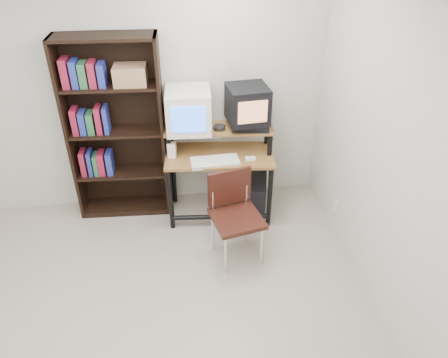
{
  "coord_description": "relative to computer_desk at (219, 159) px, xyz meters",
  "views": [
    {
      "loc": [
        0.39,
        -2.17,
        2.92
      ],
      "look_at": [
        0.85,
        1.1,
        0.76
      ],
      "focal_mm": 35.0,
      "sensor_mm": 36.0,
      "label": 1
    }
  ],
  "objects": [
    {
      "name": "floor",
      "position": [
        -0.88,
        -1.62,
        -0.68
      ],
      "size": [
        4.0,
        4.0,
        0.01
      ],
      "primitive_type": "cube",
      "color": "#B0A392",
      "rests_on": "ground"
    },
    {
      "name": "back_wall",
      "position": [
        -0.88,
        0.38,
        0.63
      ],
      "size": [
        4.0,
        0.01,
        2.6
      ],
      "primitive_type": "cube",
      "color": "beige",
      "rests_on": "floor"
    },
    {
      "name": "right_wall",
      "position": [
        1.12,
        -1.62,
        0.63
      ],
      "size": [
        0.01,
        4.0,
        2.6
      ],
      "primitive_type": "cube",
      "color": "beige",
      "rests_on": "floor"
    },
    {
      "name": "computer_desk",
      "position": [
        0.0,
        0.0,
        0.0
      ],
      "size": [
        1.13,
        0.65,
        0.98
      ],
      "rotation": [
        0.0,
        0.0,
        -0.1
      ],
      "color": "olive",
      "rests_on": "floor"
    },
    {
      "name": "crt_monitor",
      "position": [
        -0.28,
        0.12,
        0.5
      ],
      "size": [
        0.45,
        0.46,
        0.41
      ],
      "rotation": [
        0.0,
        0.0,
        -0.06
      ],
      "color": "white",
      "rests_on": "computer_desk"
    },
    {
      "name": "vcr",
      "position": [
        0.32,
        0.05,
        0.34
      ],
      "size": [
        0.4,
        0.32,
        0.08
      ],
      "primitive_type": "cube",
      "rotation": [
        0.0,
        0.0,
        -0.18
      ],
      "color": "black",
      "rests_on": "computer_desk"
    },
    {
      "name": "crt_tv",
      "position": [
        0.28,
        0.05,
        0.55
      ],
      "size": [
        0.41,
        0.4,
        0.36
      ],
      "rotation": [
        0.0,
        0.0,
        0.08
      ],
      "color": "black",
      "rests_on": "vcr"
    },
    {
      "name": "cd_spindle",
      "position": [
        0.01,
        0.05,
        0.32
      ],
      "size": [
        0.13,
        0.13,
        0.05
      ],
      "primitive_type": "cylinder",
      "rotation": [
        0.0,
        0.0,
        0.09
      ],
      "color": "#26262B",
      "rests_on": "computer_desk"
    },
    {
      "name": "keyboard",
      "position": [
        -0.07,
        -0.16,
        0.06
      ],
      "size": [
        0.48,
        0.23,
        0.03
      ],
      "primitive_type": "cube",
      "rotation": [
        0.0,
        0.0,
        0.04
      ],
      "color": "white",
      "rests_on": "computer_desk"
    },
    {
      "name": "mousepad",
      "position": [
        0.3,
        -0.15,
        0.05
      ],
      "size": [
        0.22,
        0.18,
        0.01
      ],
      "primitive_type": "cube",
      "rotation": [
        0.0,
        0.0,
        0.0
      ],
      "color": "black",
      "rests_on": "computer_desk"
    },
    {
      "name": "mouse",
      "position": [
        0.29,
        -0.16,
        0.07
      ],
      "size": [
        0.1,
        0.06,
        0.03
      ],
      "primitive_type": "cube",
      "rotation": [
        0.0,
        0.0,
        0.0
      ],
      "color": "white",
      "rests_on": "mousepad"
    },
    {
      "name": "desk_speaker",
      "position": [
        -0.47,
        0.0,
        0.13
      ],
      "size": [
        0.09,
        0.09,
        0.17
      ],
      "primitive_type": "cube",
      "rotation": [
        0.0,
        0.0,
        -0.19
      ],
      "color": "white",
      "rests_on": "computer_desk"
    },
    {
      "name": "pc_tower",
      "position": [
        0.39,
        -0.05,
        -0.46
      ],
      "size": [
        0.3,
        0.48,
        0.42
      ],
      "primitive_type": "cube",
      "rotation": [
        0.0,
        0.0,
        -0.23
      ],
      "color": "black",
      "rests_on": "floor"
    },
    {
      "name": "school_chair",
      "position": [
        0.05,
        -0.65,
        -0.14
      ],
      "size": [
        0.51,
        0.51,
        0.86
      ],
      "rotation": [
        0.0,
        0.0,
        0.21
      ],
      "color": "black",
      "rests_on": "floor"
    },
    {
      "name": "bookshelf",
      "position": [
        -1.0,
        0.24,
        0.29
      ],
      "size": [
        0.96,
        0.37,
        1.89
      ],
      "rotation": [
        0.0,
        0.0,
        -0.06
      ],
      "color": "black",
      "rests_on": "floor"
    },
    {
      "name": "wall_outlet",
      "position": [
        1.11,
        -0.47,
        -0.37
      ],
      "size": [
        0.02,
        0.08,
        0.12
      ],
      "primitive_type": "cube",
      "color": "beige",
      "rests_on": "right_wall"
    }
  ]
}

